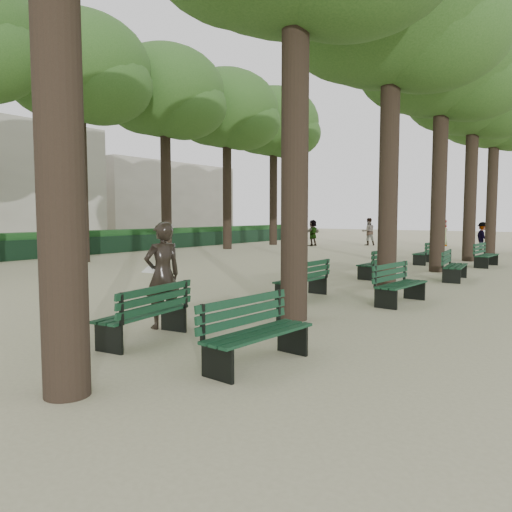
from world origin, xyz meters
The scene contains 25 objects.
ground centered at (0.00, 0.00, 0.00)m, with size 120.00×120.00×0.00m, color #B6B08A.
tree_central_2 centered at (1.50, 8.00, 7.65)m, with size 6.00×6.00×9.95m.
tree_central_3 centered at (1.50, 13.00, 7.65)m, with size 6.00×6.00×9.95m.
tree_central_4 centered at (1.50, 18.00, 7.65)m, with size 6.00×6.00×9.95m.
tree_central_5 centered at (1.50, 23.00, 7.65)m, with size 6.00×6.00×9.95m.
tree_far_2 centered at (-12.00, 8.00, 8.14)m, with size 6.00×6.00×10.45m.
tree_far_3 centered at (-12.00, 13.00, 8.14)m, with size 6.00×6.00×10.45m.
tree_far_4 centered at (-12.00, 18.00, 8.14)m, with size 6.00×6.00×10.45m.
tree_far_5 centered at (-12.00, 23.00, 8.14)m, with size 6.00×6.00×10.45m.
bench_left_0 centered at (0.37, 0.18, 0.27)m, with size 0.79×1.86×0.92m.
bench_left_1 centered at (0.37, 5.29, 0.27)m, with size 0.61×1.81×0.92m.
bench_left_2 centered at (0.37, 10.10, 0.27)m, with size 0.66×1.83×0.92m.
bench_left_3 centered at (0.37, 15.59, 0.27)m, with size 0.65×1.82×0.92m.
bench_right_0 centered at (2.63, 0.16, 0.27)m, with size 0.73×1.85×0.92m.
bench_right_1 centered at (2.63, 5.88, 0.27)m, with size 0.72×1.84×0.92m.
bench_right_2 centered at (2.63, 10.89, 0.27)m, with size 0.76×1.85×0.92m.
bench_right_3 centered at (2.63, 15.84, 0.27)m, with size 0.66×1.83×0.92m.
man_with_map centered at (-0.07, 1.04, 0.96)m, with size 0.73×0.85×1.92m.
pedestrian_e centered at (-9.27, 23.53, 0.85)m, with size 1.58×0.34×1.71m, color #262628.
pedestrian_a centered at (-6.45, 26.03, 0.91)m, with size 0.88×0.36×1.81m, color #262628.
pedestrian_d centered at (-2.23, 28.24, 0.86)m, with size 0.84×0.34×1.71m, color #262628.
pedestrian_b centered at (0.87, 24.34, 0.82)m, with size 1.06×0.33×1.64m, color #262628.
fence centered at (-15.00, 11.00, 0.45)m, with size 0.08×42.00×0.90m, color black.
hedge centered at (-15.70, 11.00, 0.60)m, with size 1.20×42.00×1.20m, color #18451C.
building_far centered at (-33.00, 30.00, 3.50)m, with size 12.00×16.00×7.00m, color #B7B2A3.
Camera 1 is at (6.40, -5.27, 2.04)m, focal length 35.00 mm.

